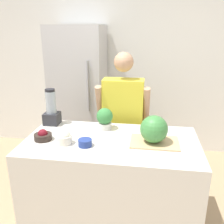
# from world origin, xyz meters

# --- Properties ---
(wall_back) EXTENTS (8.00, 0.06, 2.60)m
(wall_back) POSITION_xyz_m (0.00, 2.15, 1.30)
(wall_back) COLOR white
(wall_back) RESTS_ON ground_plane
(counter_island) EXTENTS (1.54, 0.82, 0.90)m
(counter_island) POSITION_xyz_m (0.00, 0.41, 0.45)
(counter_island) COLOR beige
(counter_island) RESTS_ON ground_plane
(refrigerator) EXTENTS (0.72, 0.66, 1.88)m
(refrigerator) POSITION_xyz_m (-0.67, 1.79, 0.94)
(refrigerator) COLOR #B7B7BC
(refrigerator) RESTS_ON ground_plane
(person) EXTENTS (0.58, 0.26, 1.60)m
(person) POSITION_xyz_m (0.03, 1.06, 0.81)
(person) COLOR #333338
(person) RESTS_ON ground_plane
(cutting_board) EXTENTS (0.42, 0.29, 0.01)m
(cutting_board) POSITION_xyz_m (0.38, 0.41, 0.90)
(cutting_board) COLOR tan
(cutting_board) RESTS_ON counter_island
(watermelon) EXTENTS (0.24, 0.24, 0.24)m
(watermelon) POSITION_xyz_m (0.37, 0.40, 1.03)
(watermelon) COLOR #3D7F3D
(watermelon) RESTS_ON cutting_board
(bowl_cherries) EXTENTS (0.16, 0.16, 0.10)m
(bowl_cherries) POSITION_xyz_m (-0.60, 0.33, 0.93)
(bowl_cherries) COLOR #2D231E
(bowl_cherries) RESTS_ON counter_island
(bowl_cream) EXTENTS (0.13, 0.13, 0.13)m
(bowl_cream) POSITION_xyz_m (-0.39, 0.29, 0.95)
(bowl_cream) COLOR beige
(bowl_cream) RESTS_ON counter_island
(bowl_small_blue) EXTENTS (0.12, 0.12, 0.06)m
(bowl_small_blue) POSITION_xyz_m (-0.20, 0.27, 0.93)
(bowl_small_blue) COLOR navy
(bowl_small_blue) RESTS_ON counter_island
(blender) EXTENTS (0.15, 0.15, 0.37)m
(blender) POSITION_xyz_m (-0.66, 0.71, 1.05)
(blender) COLOR #28282D
(blender) RESTS_ON counter_island
(potted_plant) EXTENTS (0.16, 0.16, 0.21)m
(potted_plant) POSITION_xyz_m (-0.10, 0.66, 1.01)
(potted_plant) COLOR beige
(potted_plant) RESTS_ON counter_island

